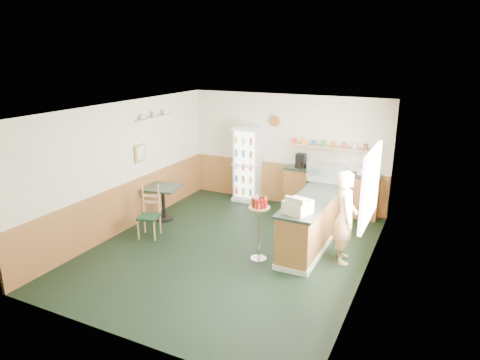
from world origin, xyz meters
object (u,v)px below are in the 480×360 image
Objects in this scene: display_case at (328,173)px; shopkeeper at (345,217)px; drinks_fridge at (247,164)px; condiment_stand at (259,217)px; cafe_table at (163,196)px; cafe_chair at (151,209)px; cash_register at (298,207)px.

shopkeeper is at bearing -62.84° from display_case.
shopkeeper is (2.97, -2.27, -0.10)m from drinks_fridge.
display_case is 2.14m from condiment_stand.
display_case is 3.65m from cafe_table.
cafe_chair is (-2.43, 0.03, -0.26)m from condiment_stand.
cash_register reaches higher than condiment_stand.
display_case is at bearing 104.80° from cash_register.
cafe_table is (-4.10, 0.22, -0.30)m from shopkeeper.
cafe_chair is at bearing -106.53° from drinks_fridge.
drinks_fridge is 4.56× the size of cash_register.
shopkeeper reaches higher than cafe_table.
cafe_table is at bearing 92.70° from cafe_chair.
display_case is at bearing 70.68° from condiment_stand.
drinks_fridge is 2.37m from cafe_table.
cafe_table is (-1.13, -2.05, -0.40)m from drinks_fridge.
condiment_stand reaches higher than cafe_chair.
cash_register is at bearing -51.22° from drinks_fridge.
display_case is 1.93m from cash_register.
display_case is 3.74m from cafe_chair.
cafe_table is (-3.40, 0.78, -0.57)m from cash_register.
drinks_fridge is 3.63m from cash_register.
condiment_stand is at bearing -109.32° from display_case.
cafe_table is (-3.40, -1.14, -0.68)m from display_case.
cash_register is at bearing -15.94° from cafe_chair.
display_case is 1.91× the size of cash_register.
drinks_fridge is 2.39× the size of display_case.
cafe_chair is at bearing 179.37° from condiment_stand.
cash_register is (2.27, -2.83, 0.17)m from drinks_fridge.
shopkeeper is (0.70, 0.56, -0.27)m from cash_register.
drinks_fridge is at bearing 61.17° from cafe_table.
cafe_chair is (-0.85, -2.85, -0.39)m from drinks_fridge.
drinks_fridge is at bearing 57.08° from cafe_chair.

